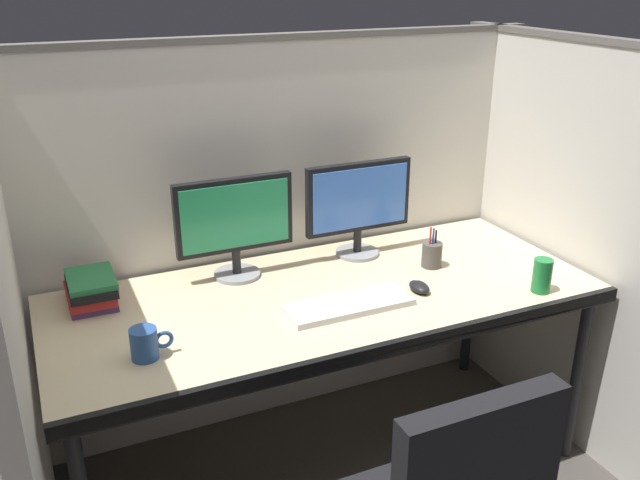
{
  "coord_description": "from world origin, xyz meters",
  "views": [
    {
      "loc": [
        -0.9,
        -1.64,
        1.8
      ],
      "look_at": [
        0.0,
        0.35,
        0.92
      ],
      "focal_mm": 38.27,
      "sensor_mm": 36.0,
      "label": 1
    }
  ],
  "objects_px": {
    "coffee_mug": "(145,344)",
    "soda_can": "(541,275)",
    "keyboard_main": "(349,305)",
    "pen_cup": "(432,254)",
    "monitor_left": "(235,221)",
    "monitor_right": "(359,203)",
    "computer_mouse": "(419,287)",
    "desk": "(327,307)",
    "book_stack": "(91,290)"
  },
  "relations": [
    {
      "from": "desk",
      "to": "soda_can",
      "type": "distance_m",
      "value": 0.75
    },
    {
      "from": "monitor_right",
      "to": "computer_mouse",
      "type": "bearing_deg",
      "value": -83.06
    },
    {
      "from": "computer_mouse",
      "to": "book_stack",
      "type": "xyz_separation_m",
      "value": [
        -1.06,
        0.37,
        0.03
      ]
    },
    {
      "from": "monitor_left",
      "to": "book_stack",
      "type": "bearing_deg",
      "value": -178.71
    },
    {
      "from": "pen_cup",
      "to": "soda_can",
      "type": "bearing_deg",
      "value": -55.59
    },
    {
      "from": "computer_mouse",
      "to": "book_stack",
      "type": "bearing_deg",
      "value": 160.6
    },
    {
      "from": "monitor_right",
      "to": "pen_cup",
      "type": "bearing_deg",
      "value": -46.94
    },
    {
      "from": "monitor_right",
      "to": "soda_can",
      "type": "height_order",
      "value": "monitor_right"
    },
    {
      "from": "pen_cup",
      "to": "coffee_mug",
      "type": "xyz_separation_m",
      "value": [
        -1.11,
        -0.21,
        -0.0
      ]
    },
    {
      "from": "monitor_right",
      "to": "keyboard_main",
      "type": "bearing_deg",
      "value": -120.74
    },
    {
      "from": "pen_cup",
      "to": "soda_can",
      "type": "distance_m",
      "value": 0.41
    },
    {
      "from": "keyboard_main",
      "to": "computer_mouse",
      "type": "xyz_separation_m",
      "value": [
        0.28,
        0.01,
        0.01
      ]
    },
    {
      "from": "pen_cup",
      "to": "soda_can",
      "type": "relative_size",
      "value": 1.33
    },
    {
      "from": "keyboard_main",
      "to": "coffee_mug",
      "type": "height_order",
      "value": "coffee_mug"
    },
    {
      "from": "monitor_right",
      "to": "computer_mouse",
      "type": "height_order",
      "value": "monitor_right"
    },
    {
      "from": "monitor_left",
      "to": "coffee_mug",
      "type": "height_order",
      "value": "monitor_left"
    },
    {
      "from": "computer_mouse",
      "to": "keyboard_main",
      "type": "bearing_deg",
      "value": -177.72
    },
    {
      "from": "computer_mouse",
      "to": "pen_cup",
      "type": "bearing_deg",
      "value": 46.45
    },
    {
      "from": "monitor_left",
      "to": "monitor_right",
      "type": "relative_size",
      "value": 1.0
    },
    {
      "from": "computer_mouse",
      "to": "desk",
      "type": "bearing_deg",
      "value": 159.53
    },
    {
      "from": "coffee_mug",
      "to": "book_stack",
      "type": "height_order",
      "value": "book_stack"
    },
    {
      "from": "keyboard_main",
      "to": "pen_cup",
      "type": "relative_size",
      "value": 2.66
    },
    {
      "from": "computer_mouse",
      "to": "book_stack",
      "type": "height_order",
      "value": "book_stack"
    },
    {
      "from": "computer_mouse",
      "to": "book_stack",
      "type": "relative_size",
      "value": 0.42
    },
    {
      "from": "pen_cup",
      "to": "soda_can",
      "type": "xyz_separation_m",
      "value": [
        0.23,
        -0.34,
        0.01
      ]
    },
    {
      "from": "computer_mouse",
      "to": "coffee_mug",
      "type": "relative_size",
      "value": 0.76
    },
    {
      "from": "monitor_right",
      "to": "keyboard_main",
      "type": "distance_m",
      "value": 0.5
    },
    {
      "from": "keyboard_main",
      "to": "computer_mouse",
      "type": "height_order",
      "value": "computer_mouse"
    },
    {
      "from": "desk",
      "to": "monitor_right",
      "type": "xyz_separation_m",
      "value": [
        0.26,
        0.27,
        0.27
      ]
    },
    {
      "from": "desk",
      "to": "keyboard_main",
      "type": "relative_size",
      "value": 4.42
    },
    {
      "from": "soda_can",
      "to": "book_stack",
      "type": "bearing_deg",
      "value": 159.36
    },
    {
      "from": "monitor_right",
      "to": "soda_can",
      "type": "xyz_separation_m",
      "value": [
        0.43,
        -0.55,
        -0.15
      ]
    },
    {
      "from": "monitor_left",
      "to": "keyboard_main",
      "type": "distance_m",
      "value": 0.52
    },
    {
      "from": "pen_cup",
      "to": "keyboard_main",
      "type": "bearing_deg",
      "value": -158.08
    },
    {
      "from": "coffee_mug",
      "to": "soda_can",
      "type": "height_order",
      "value": "soda_can"
    },
    {
      "from": "pen_cup",
      "to": "desk",
      "type": "bearing_deg",
      "value": -173.55
    },
    {
      "from": "desk",
      "to": "book_stack",
      "type": "height_order",
      "value": "book_stack"
    },
    {
      "from": "computer_mouse",
      "to": "coffee_mug",
      "type": "bearing_deg",
      "value": -177.27
    },
    {
      "from": "desk",
      "to": "pen_cup",
      "type": "bearing_deg",
      "value": 6.45
    },
    {
      "from": "coffee_mug",
      "to": "book_stack",
      "type": "relative_size",
      "value": 0.56
    },
    {
      "from": "computer_mouse",
      "to": "soda_can",
      "type": "xyz_separation_m",
      "value": [
        0.39,
        -0.17,
        0.04
      ]
    },
    {
      "from": "desk",
      "to": "book_stack",
      "type": "xyz_separation_m",
      "value": [
        -0.75,
        0.26,
        0.1
      ]
    },
    {
      "from": "coffee_mug",
      "to": "soda_can",
      "type": "distance_m",
      "value": 1.35
    },
    {
      "from": "keyboard_main",
      "to": "coffee_mug",
      "type": "distance_m",
      "value": 0.68
    },
    {
      "from": "computer_mouse",
      "to": "coffee_mug",
      "type": "xyz_separation_m",
      "value": [
        -0.96,
        -0.05,
        0.03
      ]
    },
    {
      "from": "coffee_mug",
      "to": "pen_cup",
      "type": "bearing_deg",
      "value": 10.69
    },
    {
      "from": "monitor_right",
      "to": "pen_cup",
      "type": "distance_m",
      "value": 0.34
    },
    {
      "from": "keyboard_main",
      "to": "soda_can",
      "type": "relative_size",
      "value": 3.52
    },
    {
      "from": "desk",
      "to": "monitor_right",
      "type": "relative_size",
      "value": 4.42
    },
    {
      "from": "monitor_right",
      "to": "pen_cup",
      "type": "xyz_separation_m",
      "value": [
        0.2,
        -0.22,
        -0.17
      ]
    }
  ]
}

